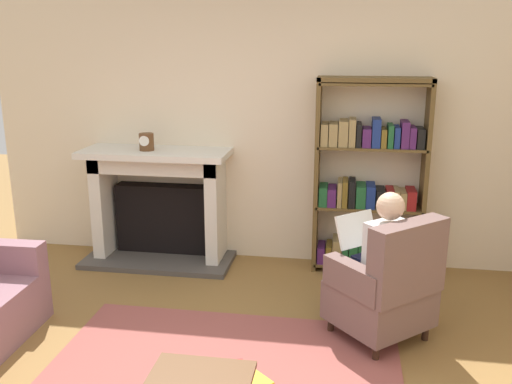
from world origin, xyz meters
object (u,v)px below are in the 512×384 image
Objects in this scene: armchair_reading at (387,287)px; mantel_clock at (146,142)px; bookshelf at (369,183)px; fireplace at (160,202)px; seated_reader at (377,257)px.

mantel_clock is at bearing -70.69° from armchair_reading.
fireplace is at bearing -179.03° from bookshelf.
armchair_reading is at bearing -85.40° from bookshelf.
fireplace is at bearing -73.49° from armchair_reading.
bookshelf is 1.27m from seated_reader.
seated_reader is (-0.08, 0.09, 0.20)m from armchair_reading.
mantel_clock reaches higher than fireplace.
fireplace is at bearing -72.70° from seated_reader.
armchair_reading is at bearing -31.09° from fireplace.
seated_reader is at bearing -90.00° from armchair_reading.
bookshelf is at bearing 3.67° from mantel_clock.
mantel_clock is 2.65m from armchair_reading.
armchair_reading is 0.85× the size of seated_reader.
mantel_clock is 2.49m from seated_reader.
seated_reader is at bearing -30.29° from fireplace.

